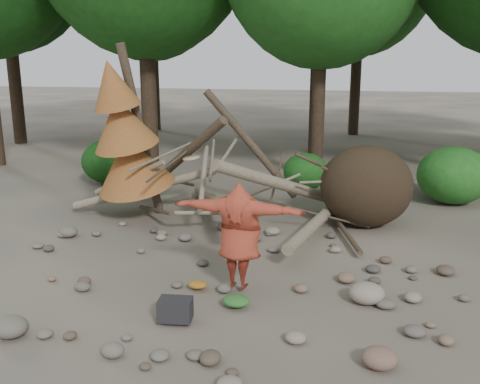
# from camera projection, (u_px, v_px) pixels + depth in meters

# --- Properties ---
(ground) EXTENTS (120.00, 120.00, 0.00)m
(ground) POSITION_uv_depth(u_px,v_px,m) (214.00, 288.00, 9.53)
(ground) COLOR #514C44
(ground) RESTS_ON ground
(deadfall_pile) EXTENTS (8.55, 5.24, 3.30)m
(deadfall_pile) POSITION_uv_depth(u_px,v_px,m) (341.00, 187.00, 12.87)
(deadfall_pile) COLOR #332619
(deadfall_pile) RESTS_ON ground
(dead_conifer) EXTENTS (2.06, 2.16, 4.35)m
(dead_conifer) POSITION_uv_depth(u_px,v_px,m) (126.00, 138.00, 12.87)
(dead_conifer) COLOR #4C3F30
(dead_conifer) RESTS_ON ground
(bush_left) EXTENTS (1.80, 1.80, 1.44)m
(bush_left) POSITION_uv_depth(u_px,v_px,m) (110.00, 161.00, 17.34)
(bush_left) COLOR #164913
(bush_left) RESTS_ON ground
(bush_mid) EXTENTS (1.40, 1.40, 1.12)m
(bush_mid) POSITION_uv_depth(u_px,v_px,m) (306.00, 171.00, 16.59)
(bush_mid) COLOR #1E5C1A
(bush_mid) RESTS_ON ground
(bush_right) EXTENTS (2.00, 2.00, 1.60)m
(bush_right) POSITION_uv_depth(u_px,v_px,m) (454.00, 175.00, 14.88)
(bush_right) COLOR #266D22
(bush_right) RESTS_ON ground
(frisbee_thrower) EXTENTS (2.36, 0.82, 2.31)m
(frisbee_thrower) POSITION_uv_depth(u_px,v_px,m) (239.00, 236.00, 9.15)
(frisbee_thrower) COLOR #9B3523
(frisbee_thrower) RESTS_ON ground
(backpack) EXTENTS (0.54, 0.39, 0.34)m
(backpack) POSITION_uv_depth(u_px,v_px,m) (175.00, 313.00, 8.22)
(backpack) COLOR black
(backpack) RESTS_ON ground
(cloth_green) EXTENTS (0.46, 0.38, 0.17)m
(cloth_green) POSITION_uv_depth(u_px,v_px,m) (236.00, 304.00, 8.72)
(cloth_green) COLOR #2B6628
(cloth_green) RESTS_ON ground
(cloth_orange) EXTENTS (0.33, 0.27, 0.12)m
(cloth_orange) POSITION_uv_depth(u_px,v_px,m) (198.00, 287.00, 9.40)
(cloth_orange) COLOR #9F661B
(cloth_orange) RESTS_ON ground
(boulder_front_left) EXTENTS (0.53, 0.47, 0.32)m
(boulder_front_left) POSITION_uv_depth(u_px,v_px,m) (10.00, 327.00, 7.82)
(boulder_front_left) COLOR #656054
(boulder_front_left) RESTS_ON ground
(boulder_front_right) EXTENTS (0.48, 0.43, 0.29)m
(boulder_front_right) POSITION_uv_depth(u_px,v_px,m) (380.00, 358.00, 7.03)
(boulder_front_right) COLOR #7B5D4D
(boulder_front_right) RESTS_ON ground
(boulder_mid_right) EXTENTS (0.60, 0.54, 0.36)m
(boulder_mid_right) POSITION_uv_depth(u_px,v_px,m) (367.00, 293.00, 8.89)
(boulder_mid_right) COLOR gray
(boulder_mid_right) RESTS_ON ground
(boulder_mid_left) EXTENTS (0.44, 0.40, 0.27)m
(boulder_mid_left) POSITION_uv_depth(u_px,v_px,m) (68.00, 231.00, 12.18)
(boulder_mid_left) COLOR #655F55
(boulder_mid_left) RESTS_ON ground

